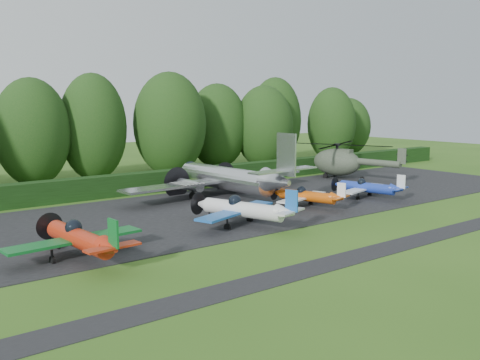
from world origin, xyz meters
TOP-DOWN VIEW (x-y plane):
  - ground at (0.00, 0.00)m, footprint 160.00×160.00m
  - apron at (0.00, 10.00)m, footprint 70.00×18.00m
  - taxiway_verge at (0.00, -6.00)m, footprint 70.00×2.00m
  - hedgerow at (0.00, 21.00)m, footprint 90.00×1.60m
  - transport_plane at (2.90, 13.94)m, footprint 20.37×15.62m
  - light_plane_red at (-15.34, 3.13)m, footprint 7.97×8.38m
  - light_plane_white at (-3.08, 3.90)m, footprint 7.98×8.39m
  - light_plane_orange at (5.31, 5.93)m, footprint 6.37×6.70m
  - light_plane_blue at (12.71, 5.64)m, footprint 6.54×6.88m
  - helicopter at (20.16, 16.06)m, footprint 12.49×14.63m
  - sign_board at (25.58, 20.50)m, footprint 3.67×0.14m
  - tree_0 at (5.96, 29.59)m, footprint 8.58×8.58m
  - tree_2 at (-9.27, 31.63)m, footprint 7.76×7.76m
  - tree_3 at (40.91, 32.80)m, footprint 7.42×7.42m
  - tree_4 at (20.00, 29.07)m, footprint 7.81×7.81m
  - tree_5 at (-2.71, 31.49)m, footprint 7.38×7.38m
  - tree_6 at (9.03, 34.65)m, footprint 6.92×6.92m
  - tree_8 at (33.05, 29.05)m, footprint 7.10×7.10m
  - tree_9 at (24.20, 31.64)m, footprint 7.40×7.40m
  - tree_12 at (14.59, 32.14)m, footprint 7.92×7.92m

SIDE VIEW (x-z plane):
  - ground at x=0.00m, z-range 0.00..0.00m
  - hedgerow at x=0.00m, z-range -1.00..1.00m
  - taxiway_verge at x=0.00m, z-range 0.00..0.00m
  - apron at x=0.00m, z-range 0.00..0.01m
  - light_plane_orange at x=5.31m, z-range -0.20..2.24m
  - light_plane_blue at x=12.71m, z-range -0.21..2.30m
  - light_plane_red at x=-15.34m, z-range -0.26..2.81m
  - light_plane_white at x=-3.08m, z-range -0.26..2.81m
  - sign_board at x=25.58m, z-range 0.36..2.43m
  - transport_plane at x=2.90m, z-range -1.44..5.08m
  - helicopter at x=20.16m, z-range 0.15..4.17m
  - tree_3 at x=40.91m, z-range -0.01..9.32m
  - tree_8 at x=33.05m, z-range -0.01..10.84m
  - tree_4 at x=20.00m, z-range -0.01..10.90m
  - tree_6 at x=9.03m, z-range -0.01..10.99m
  - tree_12 at x=14.59m, z-range -0.01..11.13m
  - tree_2 at x=-9.27m, z-range -0.01..11.31m
  - tree_5 at x=-2.71m, z-range -0.01..11.95m
  - tree_9 at x=24.20m, z-range -0.01..12.14m
  - tree_0 at x=5.96m, z-range -0.01..12.26m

